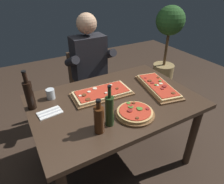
% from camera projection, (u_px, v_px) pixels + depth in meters
% --- Properties ---
extents(ground_plane, '(6.40, 6.40, 0.00)m').
position_uv_depth(ground_plane, '(114.00, 158.00, 2.07)').
color(ground_plane, '#38281E').
extents(dining_table, '(1.40, 0.96, 0.74)m').
position_uv_depth(dining_table, '(115.00, 109.00, 1.74)').
color(dining_table, '#3D2B1E').
rests_on(dining_table, ground_plane).
extents(pizza_rectangular_front, '(0.54, 0.29, 0.05)m').
position_uv_depth(pizza_rectangular_front, '(102.00, 93.00, 1.74)').
color(pizza_rectangular_front, brown).
rests_on(pizza_rectangular_front, dining_table).
extents(pizza_rectangular_left, '(0.34, 0.57, 0.05)m').
position_uv_depth(pizza_rectangular_left, '(158.00, 86.00, 1.85)').
color(pizza_rectangular_left, brown).
rests_on(pizza_rectangular_left, dining_table).
extents(pizza_round_far, '(0.30, 0.30, 0.05)m').
position_uv_depth(pizza_round_far, '(135.00, 113.00, 1.50)').
color(pizza_round_far, brown).
rests_on(pizza_round_far, dining_table).
extents(wine_bottle_dark, '(0.07, 0.07, 0.33)m').
position_uv_depth(wine_bottle_dark, '(29.00, 94.00, 1.52)').
color(wine_bottle_dark, black).
rests_on(wine_bottle_dark, dining_table).
extents(oil_bottle_amber, '(0.06, 0.06, 0.32)m').
position_uv_depth(oil_bottle_amber, '(110.00, 110.00, 1.35)').
color(oil_bottle_amber, '#233819').
rests_on(oil_bottle_amber, dining_table).
extents(vinegar_bottle_green, '(0.07, 0.07, 0.26)m').
position_uv_depth(vinegar_bottle_green, '(99.00, 119.00, 1.29)').
color(vinegar_bottle_green, '#47230F').
rests_on(vinegar_bottle_green, dining_table).
extents(tumbler_near_camera, '(0.07, 0.07, 0.09)m').
position_uv_depth(tumbler_near_camera, '(51.00, 94.00, 1.69)').
color(tumbler_near_camera, silver).
rests_on(tumbler_near_camera, dining_table).
extents(napkin_cutlery_set, '(0.19, 0.13, 0.01)m').
position_uv_depth(napkin_cutlery_set, '(50.00, 113.00, 1.52)').
color(napkin_cutlery_set, white).
rests_on(napkin_cutlery_set, dining_table).
extents(diner_chair, '(0.44, 0.44, 0.87)m').
position_uv_depth(diner_chair, '(88.00, 82.00, 2.50)').
color(diner_chair, '#3D2B1E').
rests_on(diner_chair, ground_plane).
extents(seated_diner, '(0.53, 0.41, 1.33)m').
position_uv_depth(seated_diner, '(91.00, 67.00, 2.28)').
color(seated_diner, '#23232D').
rests_on(seated_diner, ground_plane).
extents(potted_plant_corner, '(0.43, 0.43, 1.29)m').
position_uv_depth(potted_plant_corner, '(167.00, 41.00, 3.10)').
color(potted_plant_corner, tan).
rests_on(potted_plant_corner, ground_plane).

